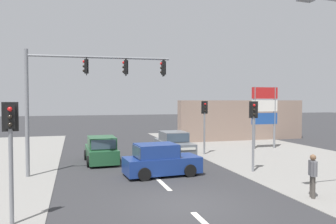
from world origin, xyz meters
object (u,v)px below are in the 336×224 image
pedestal_signal_far_median (204,118)px  hatchback_receding_far (160,161)px  hatchback_oncoming_near (101,151)px  pedestrian_at_kerb (313,173)px  pedestal_signal_left_kerb (11,142)px  traffic_signal_mast (79,85)px  shopping_plaza_sign (265,109)px  pedestal_signal_right_kerb (253,124)px  sedan_crossing_left (174,145)px

pedestal_signal_far_median → hatchback_receding_far: (-4.36, -5.06, -1.71)m
hatchback_oncoming_near → pedestrian_at_kerb: bearing=-53.0°
pedestal_signal_left_kerb → traffic_signal_mast: bearing=71.9°
pedestal_signal_far_median → shopping_plaza_sign: size_ratio=0.77×
pedestal_signal_right_kerb → pedestal_signal_far_median: size_ratio=1.00×
hatchback_receding_far → traffic_signal_mast: bearing=161.3°
pedestal_signal_far_median → pedestrian_at_kerb: pedestal_signal_far_median is taller
pedestal_signal_right_kerb → hatchback_receding_far: bearing=173.0°
hatchback_receding_far → pedestal_signal_left_kerb: bearing=-139.4°
pedestal_signal_right_kerb → sedan_crossing_left: pedestal_signal_right_kerb is taller
hatchback_receding_far → hatchback_oncoming_near: bearing=121.4°
pedestal_signal_right_kerb → pedestal_signal_left_kerb: 11.26m
pedestal_signal_far_median → shopping_plaza_sign: shopping_plaza_sign is taller
pedestal_signal_far_median → pedestrian_at_kerb: (0.07, -10.19, -1.49)m
traffic_signal_mast → hatchback_receding_far: 5.35m
shopping_plaza_sign → pedestrian_at_kerb: (-5.22, -11.37, -2.06)m
hatchback_receding_far → hatchback_oncoming_near: 4.73m
hatchback_receding_far → sedan_crossing_left: size_ratio=0.88×
sedan_crossing_left → pedestal_signal_far_median: bearing=-6.6°
sedan_crossing_left → pedestrian_at_kerb: pedestrian_at_kerb is taller
pedestal_signal_right_kerb → pedestal_signal_far_median: bearing=93.2°
pedestrian_at_kerb → pedestal_signal_far_median: bearing=90.4°
pedestrian_at_kerb → traffic_signal_mast: bearing=141.9°
pedestal_signal_left_kerb → sedan_crossing_left: pedestal_signal_left_kerb is taller
shopping_plaza_sign → traffic_signal_mast: bearing=-159.5°
pedestal_signal_far_median → hatchback_oncoming_near: size_ratio=0.97×
traffic_signal_mast → shopping_plaza_sign: 14.32m
pedestal_signal_far_median → pedestrian_at_kerb: size_ratio=2.18×
sedan_crossing_left → pedestrian_at_kerb: 10.65m
traffic_signal_mast → pedestal_signal_far_median: 9.12m
hatchback_receding_far → hatchback_oncoming_near: same height
shopping_plaza_sign → sedan_crossing_left: size_ratio=1.08×
hatchback_receding_far → sedan_crossing_left: sedan_crossing_left is taller
traffic_signal_mast → pedestal_signal_far_median: (8.07, 3.80, -1.94)m
shopping_plaza_sign → hatchback_receding_far: bearing=-147.1°
pedestal_signal_far_median → sedan_crossing_left: bearing=173.4°
pedestal_signal_far_median → hatchback_receding_far: size_ratio=0.95×
hatchback_oncoming_near → hatchback_receding_far: bearing=-58.6°
pedestal_signal_right_kerb → pedestal_signal_far_median: 5.64m
shopping_plaza_sign → pedestal_signal_far_median: bearing=-167.4°
pedestal_signal_far_median → sedan_crossing_left: pedestal_signal_far_median is taller
traffic_signal_mast → sedan_crossing_left: bearing=34.0°
pedestal_signal_far_median → sedan_crossing_left: size_ratio=0.84×
pedestal_signal_left_kerb → sedan_crossing_left: (8.02, 10.20, -1.71)m
hatchback_receding_far → pedestrian_at_kerb: pedestrian_at_kerb is taller
traffic_signal_mast → pedestal_signal_far_median: traffic_signal_mast is taller
pedestal_signal_right_kerb → pedestrian_at_kerb: 4.80m
pedestal_signal_left_kerb → hatchback_receding_far: size_ratio=0.95×
traffic_signal_mast → hatchback_oncoming_near: (1.24, 2.78, -3.65)m
pedestal_signal_far_median → hatchback_receding_far: pedestal_signal_far_median is taller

